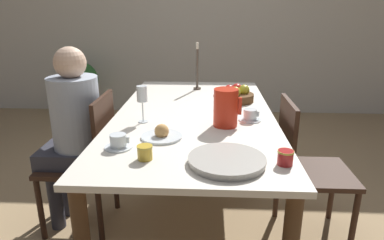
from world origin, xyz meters
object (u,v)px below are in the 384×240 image
red_pitcher (226,107)px  teacup_across (250,116)px  candlestick_tall (197,71)px  fruit_bowl (237,95)px  teacup_near_person (118,142)px  chair_person_side (87,158)px  serving_tray (227,160)px  potted_plant (81,82)px  chair_opposite (305,167)px  person_seated (72,124)px  bread_plate (162,134)px  wine_glass_water (142,96)px  jam_jar_amber (145,152)px  jam_jar_red (285,157)px

red_pitcher → teacup_across: red_pitcher is taller
red_pitcher → candlestick_tall: candlestick_tall is taller
fruit_bowl → teacup_near_person: bearing=-125.3°
chair_person_side → teacup_across: size_ratio=6.60×
serving_tray → fruit_bowl: fruit_bowl is taller
teacup_near_person → fruit_bowl: bearing=54.7°
potted_plant → candlestick_tall: bearing=-43.8°
chair_opposite → teacup_across: chair_opposite is taller
person_seated → bread_plate: bearing=-119.7°
potted_plant → wine_glass_water: bearing=-61.6°
candlestick_tall → teacup_across: bearing=-66.5°
potted_plant → teacup_across: bearing=-50.2°
serving_tray → bread_plate: bread_plate is taller
person_seated → teacup_near_person: person_seated is taller
serving_tray → candlestick_tall: 1.40m
person_seated → bread_plate: size_ratio=5.57×
person_seated → teacup_across: person_seated is taller
wine_glass_water → jam_jar_amber: wine_glass_water is taller
wine_glass_water → potted_plant: 2.67m
fruit_bowl → potted_plant: bearing=135.0°
teacup_near_person → candlestick_tall: candlestick_tall is taller
red_pitcher → teacup_across: size_ratio=1.58×
chair_person_side → serving_tray: size_ratio=2.64×
chair_opposite → chair_person_side: bearing=-92.0°
jam_jar_red → fruit_bowl: bearing=97.4°
red_pitcher → potted_plant: 2.95m
teacup_near_person → bread_plate: bearing=37.0°
wine_glass_water → jam_jar_red: wine_glass_water is taller
person_seated → potted_plant: (-0.78, 2.21, -0.22)m
bread_plate → jam_jar_red: 0.63m
serving_tray → chair_person_side: bearing=144.0°
teacup_across → candlestick_tall: size_ratio=0.36×
chair_opposite → bread_plate: 0.93m
bread_plate → jam_jar_red: size_ratio=3.04×
person_seated → jam_jar_amber: 0.85m
teacup_across → candlestick_tall: (-0.34, 0.78, 0.12)m
chair_opposite → jam_jar_red: (-0.26, -0.57, 0.32)m
jam_jar_amber → fruit_bowl: bearing=64.7°
serving_tray → jam_jar_red: jam_jar_red is taller
red_pitcher → bread_plate: size_ratio=1.00×
jam_jar_amber → teacup_across: bearing=47.5°
wine_glass_water → serving_tray: wine_glass_water is taller
fruit_bowl → candlestick_tall: size_ratio=0.64×
teacup_near_person → jam_jar_amber: teacup_near_person is taller
chair_person_side → chair_opposite: (1.36, -0.05, 0.00)m
chair_opposite → teacup_across: 0.47m
teacup_across → potted_plant: size_ratio=0.18×
person_seated → chair_person_side: bearing=-104.5°
chair_person_side → jam_jar_red: bearing=-119.3°
serving_tray → bread_plate: size_ratio=1.58×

